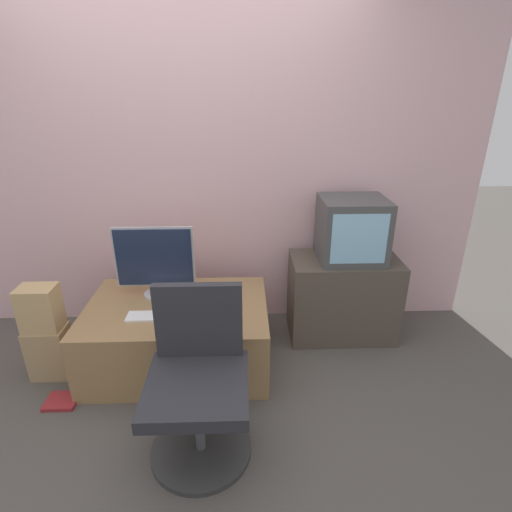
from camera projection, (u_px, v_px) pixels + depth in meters
name	position (u px, v px, depth m)	size (l,w,h in m)	color
ground_plane	(174.00, 438.00, 2.20)	(12.00, 12.00, 0.00)	#4C4742
wall_back	(189.00, 160.00, 2.92)	(4.40, 0.05, 2.60)	beige
desk	(179.00, 334.00, 2.74)	(1.20, 0.82, 0.45)	#937047
side_stand	(342.00, 297.00, 3.04)	(0.79, 0.44, 0.63)	#4C4238
main_monitor	(155.00, 262.00, 2.69)	(0.53, 0.19, 0.50)	#B2B2B7
keyboard	(151.00, 316.00, 2.51)	(0.30, 0.12, 0.01)	white
mouse	(187.00, 313.00, 2.53)	(0.07, 0.04, 0.03)	#4C4C51
crt_tv	(352.00, 230.00, 2.84)	(0.46, 0.41, 0.45)	#474747
office_chair	(199.00, 385.00, 2.02)	(0.53, 0.53, 0.88)	#333333
cardboard_box_lower	(50.00, 352.00, 2.63)	(0.25, 0.18, 0.36)	#A3845B
cardboard_box_upper	(40.00, 309.00, 2.50)	(0.23, 0.17, 0.30)	tan
book	(62.00, 401.00, 2.44)	(0.19, 0.16, 0.02)	maroon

